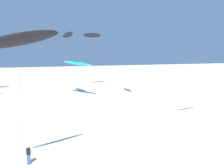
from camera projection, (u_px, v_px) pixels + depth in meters
flying_kite_1 at (77, 63)px, 51.51m from camera, size 6.21×7.72×7.98m
flying_kite_4 at (68, 35)px, 49.14m from camera, size 3.73×10.68×14.24m
flying_kite_5 at (92, 35)px, 64.43m from camera, size 6.45×10.95×15.11m
flying_kite_8 at (20, 39)px, 17.21m from camera, size 5.92×3.90×12.08m
person_foreground_walker at (29, 154)px, 20.69m from camera, size 0.51×0.22×1.77m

